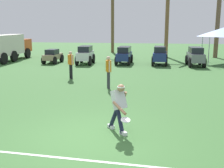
% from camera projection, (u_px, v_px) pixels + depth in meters
% --- Properties ---
extents(ground_plane, '(80.00, 80.00, 0.00)m').
position_uv_depth(ground_plane, '(88.00, 138.00, 7.60)').
color(ground_plane, '#3A6933').
extents(field_line_paint, '(22.35, 1.36, 0.01)m').
position_uv_depth(field_line_paint, '(76.00, 159.00, 6.41)').
color(field_line_paint, white).
rests_on(field_line_paint, ground_plane).
extents(frisbee_thrower, '(0.68, 0.99, 1.42)m').
position_uv_depth(frisbee_thrower, '(119.00, 105.00, 7.87)').
color(frisbee_thrower, '#191E38').
rests_on(frisbee_thrower, ground_plane).
extents(frisbee_in_flight, '(0.33, 0.33, 0.09)m').
position_uv_depth(frisbee_in_flight, '(125.00, 120.00, 7.33)').
color(frisbee_in_flight, white).
extents(teammate_near_sideline, '(0.31, 0.48, 1.56)m').
position_uv_depth(teammate_near_sideline, '(108.00, 69.00, 13.35)').
color(teammate_near_sideline, '#33333D').
rests_on(teammate_near_sideline, ground_plane).
extents(teammate_midfield, '(0.38, 0.42, 1.56)m').
position_uv_depth(teammate_midfield, '(71.00, 62.00, 15.78)').
color(teammate_midfield, black).
rests_on(teammate_midfield, ground_plane).
extents(parked_car_slot_a, '(1.16, 2.23, 1.10)m').
position_uv_depth(parked_car_slot_a, '(53.00, 56.00, 22.43)').
color(parked_car_slot_a, '#998466').
rests_on(parked_car_slot_a, ground_plane).
extents(parked_car_slot_b, '(1.25, 2.39, 1.40)m').
position_uv_depth(parked_car_slot_b, '(85.00, 54.00, 21.81)').
color(parked_car_slot_b, silver).
rests_on(parked_car_slot_b, ground_plane).
extents(parked_car_slot_c, '(1.22, 2.43, 1.34)m').
position_uv_depth(parked_car_slot_c, '(124.00, 55.00, 21.91)').
color(parked_car_slot_c, navy).
rests_on(parked_car_slot_c, ground_plane).
extents(parked_car_slot_d, '(1.25, 2.39, 1.40)m').
position_uv_depth(parked_car_slot_d, '(160.00, 55.00, 21.38)').
color(parked_car_slot_d, navy).
rests_on(parked_car_slot_d, ground_plane).
extents(parked_car_slot_e, '(1.26, 2.39, 1.40)m').
position_uv_depth(parked_car_slot_e, '(196.00, 56.00, 20.69)').
color(parked_car_slot_e, slate).
rests_on(parked_car_slot_e, ground_plane).
extents(box_truck, '(1.44, 5.91, 2.20)m').
position_uv_depth(box_truck, '(10.00, 46.00, 23.76)').
color(box_truck, '#CC4C19').
rests_on(box_truck, ground_plane).
extents(palm_tree_far_left, '(3.21, 2.93, 7.21)m').
position_uv_depth(palm_tree_far_left, '(113.00, 13.00, 30.21)').
color(palm_tree_far_left, brown).
rests_on(palm_tree_far_left, ground_plane).
extents(palm_tree_left_of_centre, '(3.40, 3.19, 6.16)m').
position_uv_depth(palm_tree_left_of_centre, '(167.00, 18.00, 25.99)').
color(palm_tree_left_of_centre, brown).
rests_on(palm_tree_left_of_centre, ground_plane).
extents(palm_tree_right_of_centre, '(3.53, 3.35, 7.24)m').
position_uv_depth(palm_tree_right_of_centre, '(219.00, 11.00, 25.39)').
color(palm_tree_right_of_centre, brown).
rests_on(palm_tree_right_of_centre, ground_plane).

